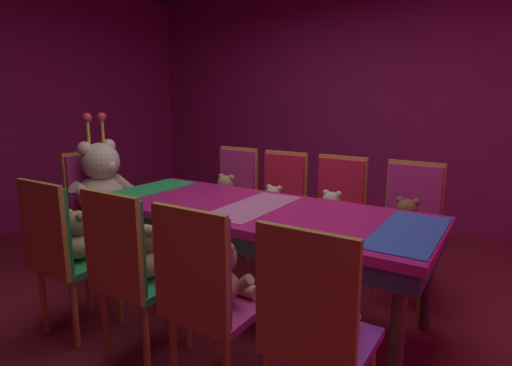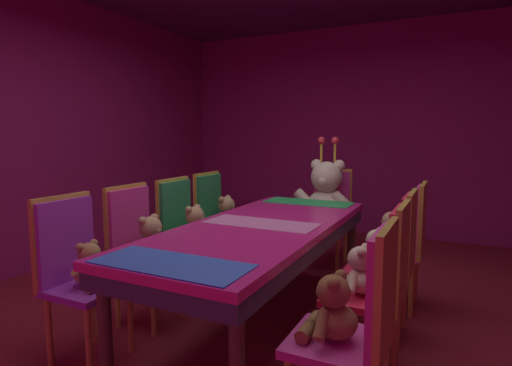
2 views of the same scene
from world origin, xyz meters
name	(u,v)px [view 1 (image 1 of 2)]	position (x,y,z in m)	size (l,w,h in m)	color
ground_plane	(254,310)	(0.00, 0.00, 0.00)	(7.90, 7.90, 0.00)	maroon
wall_right	(377,101)	(2.60, 0.00, 1.40)	(0.12, 6.40, 2.80)	#8C1959
banquet_table	(254,220)	(0.00, 0.00, 0.65)	(0.90, 2.31, 0.75)	#C61E72
chair_left_0	(313,320)	(-0.86, -0.82, 0.60)	(0.42, 0.41, 0.98)	purple
teddy_left_0	(327,310)	(-0.72, -0.82, 0.57)	(0.22, 0.28, 0.27)	#9E7247
chair_left_1	(202,287)	(-0.87, -0.27, 0.60)	(0.42, 0.41, 0.98)	#CC338C
teddy_left_1	(222,276)	(-0.72, -0.27, 0.60)	(0.27, 0.34, 0.32)	tan
chair_left_2	(126,262)	(-0.86, 0.25, 0.60)	(0.42, 0.41, 0.98)	#268C4C
teddy_left_2	(147,254)	(-0.71, 0.25, 0.59)	(0.26, 0.33, 0.31)	tan
chair_left_3	(58,244)	(-0.89, 0.81, 0.60)	(0.42, 0.41, 0.98)	#268C4C
teddy_left_3	(80,238)	(-0.74, 0.81, 0.59)	(0.26, 0.33, 0.32)	tan
chair_right_0	(411,215)	(0.87, -0.81, 0.60)	(0.42, 0.41, 0.98)	#CC338C
teddy_right_0	(406,221)	(0.73, -0.81, 0.58)	(0.24, 0.31, 0.30)	brown
chair_right_1	(338,205)	(0.87, -0.24, 0.60)	(0.42, 0.41, 0.98)	red
teddy_right_1	(331,211)	(0.72, -0.24, 0.58)	(0.23, 0.30, 0.28)	beige
chair_right_2	(281,197)	(0.86, 0.27, 0.60)	(0.42, 0.41, 0.98)	red
teddy_right_2	(273,203)	(0.72, 0.27, 0.57)	(0.22, 0.28, 0.27)	beige
chair_right_3	(234,189)	(0.89, 0.79, 0.60)	(0.42, 0.41, 0.98)	#CC338C
teddy_right_3	(225,193)	(0.74, 0.79, 0.59)	(0.25, 0.32, 0.30)	tan
throne_chair	(92,196)	(0.00, 1.70, 0.60)	(0.41, 0.42, 0.98)	#CC338C
king_teddy_bear	(103,183)	(0.00, 1.53, 0.73)	(0.67, 0.52, 0.86)	beige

